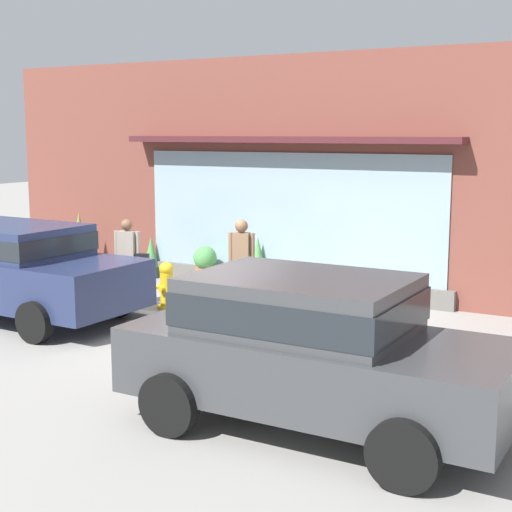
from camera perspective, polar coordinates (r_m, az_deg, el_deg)
name	(u,v)px	position (r m, az deg, el deg)	size (l,w,h in m)	color
ground_plane	(201,324)	(12.69, -4.13, -5.08)	(60.00, 60.00, 0.00)	gray
curb_strip	(194,323)	(12.51, -4.65, -5.01)	(14.00, 0.24, 0.12)	#B2B2AD
storefront	(290,177)	(15.06, 2.57, 5.90)	(14.00, 0.81, 4.61)	brown
fire_hydrant	(166,286)	(13.72, -6.72, -2.22)	(0.41, 0.38, 0.85)	gold
pedestrian_with_handbag	(129,256)	(14.03, -9.51, 0.03)	(0.67, 0.27, 1.58)	#232328
pedestrian_passerby	(242,260)	(13.06, -1.09, -0.29)	(0.45, 0.27, 1.67)	#9E9384
parked_car_navy	(16,266)	(13.47, -17.54, -0.68)	(4.40, 2.16, 1.60)	navy
parked_car_dark_gray	(311,344)	(8.09, 4.10, -6.55)	(4.09, 2.00, 1.65)	#383A3D
potted_plant_window_left	(151,258)	(16.71, -7.85, -0.14)	(0.35, 0.35, 0.91)	#33473D
potted_plant_doorstep	(80,245)	(17.40, -13.04, 0.84)	(0.47, 0.47, 1.38)	#4C4C51
potted_plant_window_right	(205,265)	(15.61, -3.83, -0.69)	(0.48, 0.48, 0.84)	#9E6042
potted_plant_low_front	(258,264)	(15.23, 0.14, -0.64)	(0.41, 0.41, 1.08)	#4C4C51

